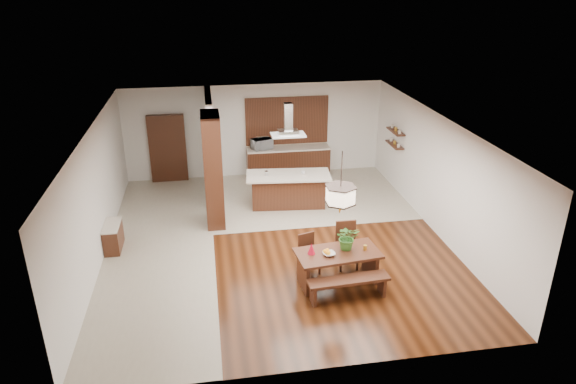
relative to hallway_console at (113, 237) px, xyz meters
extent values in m
plane|color=black|center=(3.81, -0.20, -0.32)|extent=(9.00, 9.00, 0.00)
cube|color=white|center=(3.81, -0.20, 2.58)|extent=(8.00, 9.00, 0.04)
cube|color=silver|center=(3.81, 4.30, 1.14)|extent=(8.00, 0.04, 2.90)
cube|color=silver|center=(3.81, -4.70, 1.14)|extent=(8.00, 0.04, 2.90)
cube|color=silver|center=(-0.19, -0.20, 1.14)|extent=(0.04, 9.00, 2.90)
cube|color=silver|center=(7.81, -0.20, 1.14)|extent=(0.04, 9.00, 2.90)
cube|color=#B1A793|center=(1.06, -0.20, -0.31)|extent=(2.50, 9.00, 0.01)
cube|color=#B1A793|center=(5.06, 2.30, -0.31)|extent=(5.50, 4.00, 0.01)
cube|color=#38190E|center=(3.81, -0.20, 2.57)|extent=(8.00, 9.00, 0.02)
cube|color=black|center=(2.41, 1.00, 1.14)|extent=(0.45, 1.00, 2.90)
cube|color=silver|center=(2.41, 3.10, 1.14)|extent=(0.18, 2.40, 2.90)
cube|color=black|center=(0.00, 0.00, 0.00)|extent=(0.37, 0.88, 0.63)
cube|color=black|center=(1.11, 4.20, 0.74)|extent=(1.10, 0.20, 2.10)
cube|color=black|center=(4.81, 4.00, 0.13)|extent=(2.60, 0.60, 0.90)
cube|color=beige|center=(4.81, 4.00, 0.61)|extent=(2.60, 0.62, 0.05)
cube|color=#9F6E2F|center=(4.81, 4.26, 1.44)|extent=(2.60, 0.08, 1.50)
cube|color=black|center=(7.68, 2.40, 1.08)|extent=(0.26, 0.90, 0.04)
cube|color=black|center=(7.68, 2.40, 1.49)|extent=(0.26, 0.90, 0.04)
cube|color=black|center=(4.81, -2.23, 0.37)|extent=(1.80, 1.04, 0.06)
cube|color=black|center=(4.07, -2.31, 0.01)|extent=(0.15, 0.69, 0.66)
cube|color=black|center=(5.55, -2.15, 0.01)|extent=(0.15, 0.69, 0.66)
imported|color=#326722|center=(5.03, -2.12, 0.67)|extent=(0.50, 0.45, 0.53)
imported|color=beige|center=(4.60, -2.32, 0.43)|extent=(0.27, 0.27, 0.06)
cone|color=red|center=(4.26, -2.20, 0.52)|extent=(0.17, 0.17, 0.24)
cylinder|color=gold|center=(5.39, -2.23, 0.45)|extent=(0.09, 0.09, 0.11)
cube|color=black|center=(4.44, 1.75, 0.13)|extent=(2.05, 0.94, 0.89)
cube|color=beige|center=(4.44, 1.70, 0.60)|extent=(2.37, 1.21, 0.05)
imported|color=silver|center=(4.84, 1.67, 0.67)|extent=(0.15, 0.15, 0.09)
imported|color=#B0B3B7|center=(3.98, 3.98, 0.80)|extent=(0.72, 0.62, 0.34)
camera|label=1|loc=(2.30, -11.13, 5.67)|focal=32.00mm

